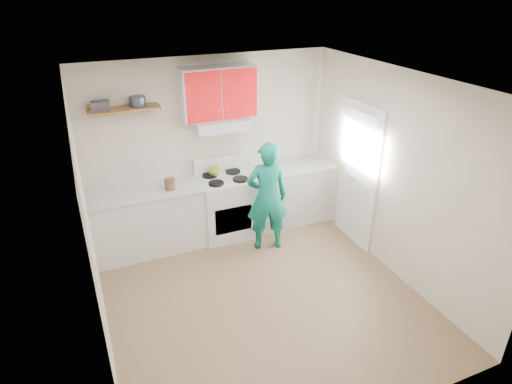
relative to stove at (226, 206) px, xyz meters
name	(u,v)px	position (x,y,z in m)	size (l,w,h in m)	color
floor	(262,296)	(-0.10, -1.57, -0.46)	(3.80, 3.80, 0.00)	brown
ceiling	(264,83)	(-0.10, -1.57, 2.14)	(3.60, 3.80, 0.04)	white
back_wall	(210,147)	(-0.10, 0.32, 0.84)	(3.60, 0.04, 2.60)	beige
front_wall	(367,311)	(-0.10, -3.47, 0.84)	(3.60, 0.04, 2.60)	beige
left_wall	(90,236)	(-1.90, -1.57, 0.84)	(0.04, 3.80, 2.60)	beige
right_wall	(396,176)	(1.70, -1.57, 0.84)	(0.04, 3.80, 2.60)	beige
door	(359,176)	(1.68, -0.88, 0.56)	(0.05, 0.85, 2.05)	white
door_glass	(360,147)	(1.65, -0.88, 0.99)	(0.01, 0.55, 0.95)	white
counter_left	(148,221)	(-1.14, 0.02, -0.01)	(1.52, 0.60, 0.90)	silver
counter_right	(288,194)	(1.04, 0.02, -0.01)	(1.32, 0.60, 0.90)	silver
stove	(226,206)	(0.00, 0.00, 0.00)	(0.76, 0.65, 0.92)	white
range_hood	(221,124)	(0.00, 0.10, 1.24)	(0.76, 0.44, 0.15)	silver
upper_cabinets	(218,93)	(0.00, 0.16, 1.66)	(1.02, 0.33, 0.70)	red
shelf	(124,109)	(-1.25, 0.18, 1.56)	(0.90, 0.30, 0.04)	brown
books	(100,106)	(-1.53, 0.18, 1.63)	(0.22, 0.16, 0.11)	#443C42
tin	(137,101)	(-1.07, 0.21, 1.64)	(0.20, 0.20, 0.12)	#333D4C
kettle	(215,171)	(-0.10, 0.14, 0.54)	(0.19, 0.19, 0.16)	olive
crock	(170,185)	(-0.81, -0.06, 0.53)	(0.14, 0.14, 0.17)	#513A23
cutting_board	(279,169)	(0.87, 0.01, 0.45)	(0.33, 0.24, 0.02)	olive
silicone_mat	(314,162)	(1.51, 0.06, 0.44)	(0.27, 0.23, 0.01)	red
person	(267,197)	(0.41, -0.57, 0.34)	(0.58, 0.38, 1.59)	#0C6F59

